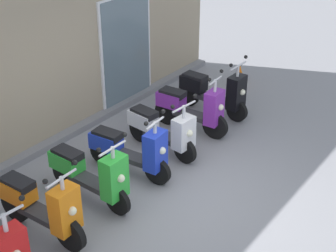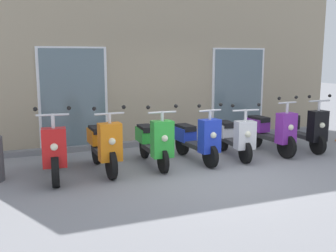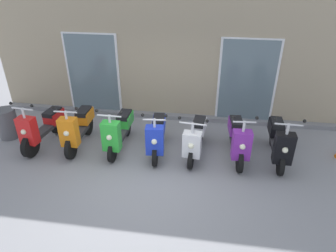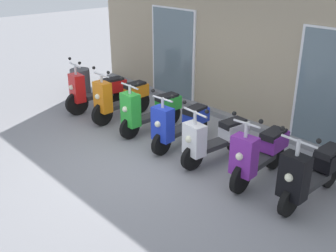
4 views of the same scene
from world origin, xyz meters
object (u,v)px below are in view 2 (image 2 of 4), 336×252
Objects in this scene: scooter_green at (154,140)px; scooter_blue at (196,138)px; scooter_black at (302,127)px; scooter_orange at (104,144)px; scooter_red at (55,151)px; scooter_purple at (271,130)px; scooter_white at (234,135)px.

scooter_green is 0.91m from scooter_blue.
scooter_orange is at bearing -178.81° from scooter_black.
scooter_green is 1.02× the size of scooter_blue.
scooter_black is at bearing 1.00° from scooter_green.
scooter_blue is at bearing 1.51° from scooter_red.
scooter_purple is at bearing 0.17° from scooter_green.
scooter_blue is 1.01× the size of scooter_purple.
scooter_green is at bearing -179.83° from scooter_purple.
scooter_orange reaches higher than scooter_green.
scooter_orange is 1.00× the size of scooter_black.
scooter_green is 1.78m from scooter_white.
scooter_orange is at bearing -179.29° from scooter_blue.
scooter_orange is 1.00× the size of scooter_green.
scooter_orange is 1.89m from scooter_blue.
scooter_orange is at bearing 3.26° from scooter_red.
scooter_orange reaches higher than scooter_blue.
scooter_blue is at bearing 0.71° from scooter_orange.
scooter_orange is at bearing -179.08° from scooter_white.
scooter_green is 2.71m from scooter_purple.
scooter_blue reaches higher than scooter_white.
scooter_red reaches higher than scooter_white.
scooter_red is 1.06× the size of scooter_purple.
scooter_red reaches higher than scooter_purple.
scooter_red is at bearing -178.87° from scooter_purple.
scooter_red is at bearing -176.74° from scooter_orange.
scooter_blue is (0.91, -0.01, -0.03)m from scooter_green.
scooter_blue is 0.88m from scooter_white.
scooter_green is at bearing -179.00° from scooter_black.
scooter_orange is at bearing -178.12° from scooter_green.
scooter_black reaches higher than scooter_green.
scooter_purple reaches higher than scooter_orange.
scooter_blue is 1.81m from scooter_purple.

